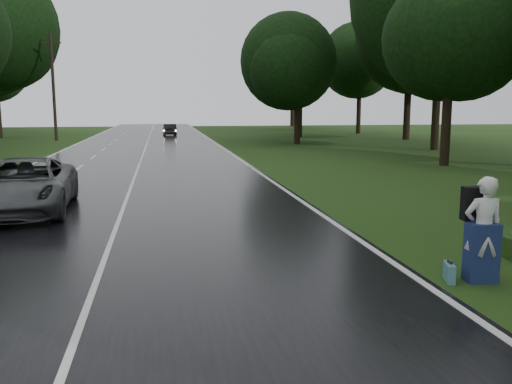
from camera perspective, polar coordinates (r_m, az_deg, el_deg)
ground at (r=9.46m, az=-17.19°, el=-11.00°), size 160.00×160.00×0.00m
road at (r=29.02m, az=-12.36°, el=2.62°), size 12.00×140.00×0.04m
lane_center at (r=29.02m, az=-12.36°, el=2.67°), size 0.12×140.00×0.01m
grey_car at (r=17.50m, az=-23.45°, el=0.65°), size 2.97×5.91×1.61m
far_car at (r=59.45m, az=-9.16°, el=6.55°), size 1.50×3.87×1.26m
hitchhiker at (r=10.60m, az=22.88°, el=-4.05°), size 0.75×0.69×1.95m
suitcase at (r=10.58m, az=19.83°, el=-8.03°), size 0.28×0.49×0.34m
utility_pole_far at (r=54.02m, az=-20.42°, el=5.14°), size 1.80×0.28×9.95m
tree_left_f at (r=60.48m, az=-25.52°, el=5.19°), size 11.65×11.65×18.20m
tree_right_d at (r=31.01m, az=19.31°, el=2.68°), size 8.16×8.16×12.74m
tree_right_e at (r=46.22m, az=4.37°, el=5.11°), size 7.40×7.40×11.57m
tree_right_f at (r=56.85m, az=4.56°, el=5.85°), size 8.43×8.43×13.17m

